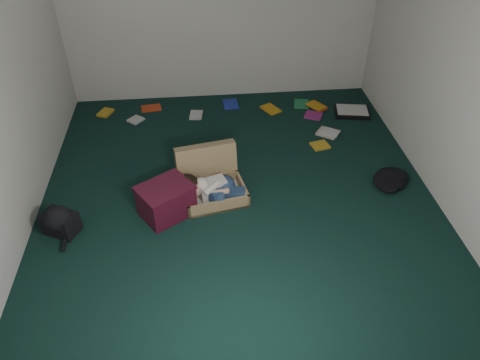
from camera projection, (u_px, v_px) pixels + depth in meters
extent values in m
plane|color=black|center=(239.00, 198.00, 4.80)|extent=(4.50, 4.50, 0.00)
plane|color=white|center=(220.00, 0.00, 5.76)|extent=(4.50, 0.00, 4.50)
plane|color=white|center=(284.00, 293.00, 2.24)|extent=(4.50, 0.00, 4.50)
plane|color=white|center=(462.00, 72.00, 4.16)|extent=(0.00, 4.50, 4.50)
cube|color=#A3865A|center=(214.00, 194.00, 4.74)|extent=(0.71, 0.56, 0.14)
cube|color=beige|center=(214.00, 196.00, 4.77)|extent=(0.64, 0.50, 0.02)
cube|color=#A3865A|center=(207.00, 165.00, 4.87)|extent=(0.66, 0.31, 0.46)
cube|color=silver|center=(212.00, 189.00, 4.68)|extent=(0.31, 0.23, 0.20)
sphere|color=tan|center=(193.00, 190.00, 4.58)|extent=(0.17, 0.17, 0.17)
ellipsoid|color=black|center=(188.00, 185.00, 4.59)|extent=(0.23, 0.24, 0.20)
ellipsoid|color=navy|center=(225.00, 186.00, 4.71)|extent=(0.21, 0.24, 0.20)
cube|color=navy|center=(221.00, 194.00, 4.63)|extent=(0.26, 0.23, 0.13)
cube|color=navy|center=(234.00, 193.00, 4.67)|extent=(0.23, 0.13, 0.10)
sphere|color=white|center=(242.00, 192.00, 4.72)|extent=(0.10, 0.10, 0.10)
sphere|color=white|center=(243.00, 196.00, 4.67)|extent=(0.09, 0.09, 0.09)
cylinder|color=tan|center=(220.00, 192.00, 4.57)|extent=(0.17, 0.08, 0.06)
cube|color=#4A0F22|center=(166.00, 202.00, 4.52)|extent=(0.59, 0.56, 0.31)
cube|color=#4A0F22|center=(165.00, 188.00, 4.41)|extent=(0.62, 0.59, 0.02)
cube|color=black|center=(352.00, 112.00, 6.14)|extent=(0.49, 0.40, 0.05)
cube|color=white|center=(352.00, 110.00, 6.12)|extent=(0.44, 0.35, 0.01)
cube|color=gold|center=(106.00, 113.00, 6.14)|extent=(0.22, 0.16, 0.02)
cube|color=red|center=(151.00, 108.00, 6.25)|extent=(0.27, 0.26, 0.02)
cube|color=silver|center=(196.00, 115.00, 6.10)|extent=(0.22, 0.25, 0.02)
cube|color=#1F31A8|center=(231.00, 104.00, 6.33)|extent=(0.23, 0.26, 0.02)
cube|color=orange|center=(271.00, 109.00, 6.22)|extent=(0.27, 0.25, 0.02)
cube|color=#23804A|center=(302.00, 104.00, 6.34)|extent=(0.23, 0.18, 0.02)
cube|color=#9A2676|center=(313.00, 115.00, 6.10)|extent=(0.27, 0.26, 0.02)
cube|color=beige|center=(328.00, 133.00, 5.76)|extent=(0.20, 0.24, 0.02)
cube|color=gold|center=(320.00, 145.00, 5.54)|extent=(0.24, 0.26, 0.02)
cube|color=red|center=(317.00, 106.00, 6.28)|extent=(0.27, 0.24, 0.02)
cube|color=silver|center=(136.00, 120.00, 6.00)|extent=(0.24, 0.20, 0.02)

